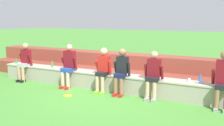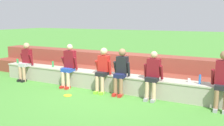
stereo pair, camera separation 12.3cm
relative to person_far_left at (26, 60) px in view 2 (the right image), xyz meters
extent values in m
plane|color=#4C9338|center=(3.36, 0.03, -0.76)|extent=(80.00, 80.00, 0.00)
cube|color=#A8A08E|center=(3.36, 0.27, -0.49)|extent=(8.60, 0.49, 0.54)
cube|color=#BCB39F|center=(3.36, 0.27, -0.23)|extent=(8.64, 0.53, 0.04)
cube|color=brown|center=(3.36, 1.02, -0.51)|extent=(11.85, 0.74, 0.50)
cube|color=brown|center=(3.36, 1.76, -0.26)|extent=(11.85, 0.74, 0.99)
cylinder|color=tan|center=(-0.09, -0.20, -0.49)|extent=(0.11, 0.11, 0.54)
cylinder|color=tan|center=(0.09, -0.20, -0.49)|extent=(0.11, 0.11, 0.54)
cube|color=black|center=(-0.09, -0.24, -0.72)|extent=(0.10, 0.22, 0.08)
cube|color=black|center=(0.09, -0.24, -0.72)|extent=(0.10, 0.22, 0.08)
cube|color=#B2B2B7|center=(0.00, -0.06, -0.16)|extent=(0.30, 0.34, 0.12)
cube|color=maroon|center=(0.00, 0.09, 0.14)|extent=(0.34, 0.20, 0.50)
sphere|color=tan|center=(0.00, 0.09, 0.53)|extent=(0.22, 0.22, 0.22)
cylinder|color=maroon|center=(-0.22, 0.07, 0.03)|extent=(0.08, 0.18, 0.43)
cylinder|color=maroon|center=(0.22, 0.07, 0.03)|extent=(0.08, 0.19, 0.43)
cylinder|color=beige|center=(1.87, -0.21, -0.49)|extent=(0.11, 0.11, 0.54)
cylinder|color=beige|center=(2.08, -0.21, -0.49)|extent=(0.11, 0.11, 0.54)
cube|color=red|center=(1.87, -0.25, -0.72)|extent=(0.10, 0.22, 0.08)
cube|color=red|center=(2.08, -0.25, -0.72)|extent=(0.10, 0.22, 0.08)
cube|color=#2347B2|center=(1.97, -0.07, -0.16)|extent=(0.34, 0.35, 0.12)
cube|color=maroon|center=(1.97, 0.07, 0.18)|extent=(0.38, 0.20, 0.57)
sphere|color=beige|center=(1.97, 0.07, 0.58)|extent=(0.20, 0.20, 0.20)
cylinder|color=maroon|center=(1.73, 0.05, 0.05)|extent=(0.08, 0.25, 0.42)
cylinder|color=maroon|center=(2.21, 0.05, 0.05)|extent=(0.08, 0.17, 0.43)
cylinder|color=#DBAD89|center=(3.18, -0.21, -0.49)|extent=(0.11, 0.11, 0.54)
cylinder|color=#DBAD89|center=(3.36, -0.21, -0.49)|extent=(0.11, 0.11, 0.54)
cube|color=#8CD833|center=(3.18, -0.25, -0.72)|extent=(0.10, 0.22, 0.08)
cube|color=#8CD833|center=(3.36, -0.25, -0.72)|extent=(0.10, 0.22, 0.08)
cube|color=black|center=(3.27, -0.07, -0.16)|extent=(0.31, 0.35, 0.12)
cube|color=red|center=(3.27, 0.06, 0.14)|extent=(0.34, 0.20, 0.49)
sphere|color=#DBAD89|center=(3.27, 0.06, 0.51)|extent=(0.22, 0.22, 0.22)
cylinder|color=red|center=(3.05, 0.04, 0.03)|extent=(0.08, 0.23, 0.42)
cylinder|color=red|center=(3.49, 0.04, 0.03)|extent=(0.08, 0.14, 0.43)
cylinder|color=#996B4C|center=(3.79, -0.17, -0.49)|extent=(0.11, 0.11, 0.54)
cylinder|color=#996B4C|center=(3.97, -0.17, -0.49)|extent=(0.11, 0.11, 0.54)
cube|color=red|center=(3.79, -0.21, -0.72)|extent=(0.10, 0.22, 0.08)
cube|color=red|center=(3.97, -0.21, -0.72)|extent=(0.10, 0.22, 0.08)
cube|color=#191E47|center=(3.88, -0.05, -0.16)|extent=(0.30, 0.31, 0.12)
cube|color=black|center=(3.88, 0.11, 0.14)|extent=(0.34, 0.20, 0.50)
sphere|color=#996B4C|center=(3.88, 0.11, 0.52)|extent=(0.22, 0.22, 0.22)
cylinder|color=black|center=(3.66, 0.09, 0.03)|extent=(0.08, 0.20, 0.42)
cylinder|color=black|center=(4.10, 0.09, 0.03)|extent=(0.08, 0.15, 0.43)
cylinder|color=#DBAD89|center=(4.77, -0.17, -0.49)|extent=(0.11, 0.11, 0.54)
cylinder|color=#DBAD89|center=(4.97, -0.17, -0.49)|extent=(0.11, 0.11, 0.54)
cube|color=#99999E|center=(4.77, -0.21, -0.72)|extent=(0.10, 0.22, 0.08)
cube|color=#99999E|center=(4.97, -0.21, -0.72)|extent=(0.10, 0.22, 0.08)
cube|color=black|center=(4.87, -0.05, -0.16)|extent=(0.33, 0.31, 0.12)
cube|color=maroon|center=(4.87, 0.08, 0.15)|extent=(0.37, 0.20, 0.51)
sphere|color=#DBAD89|center=(4.87, 0.08, 0.52)|extent=(0.19, 0.19, 0.19)
cylinder|color=maroon|center=(4.64, 0.06, 0.03)|extent=(0.08, 0.16, 0.43)
cylinder|color=maroon|center=(5.11, 0.06, 0.03)|extent=(0.08, 0.22, 0.42)
cylinder|color=#996B4C|center=(6.57, -0.18, -0.49)|extent=(0.11, 0.11, 0.54)
cube|color=#99999E|center=(6.57, -0.22, -0.72)|extent=(0.10, 0.22, 0.08)
cube|color=black|center=(6.68, -0.05, -0.16)|extent=(0.34, 0.32, 0.12)
cube|color=maroon|center=(6.68, 0.06, 0.19)|extent=(0.38, 0.20, 0.60)
cylinder|color=maroon|center=(6.44, 0.04, 0.06)|extent=(0.08, 0.21, 0.42)
cylinder|color=green|center=(1.04, 0.29, -0.10)|extent=(0.07, 0.07, 0.22)
cylinder|color=red|center=(1.04, 0.29, 0.02)|extent=(0.04, 0.04, 0.02)
cylinder|color=blue|center=(6.11, 0.23, -0.09)|extent=(0.06, 0.06, 0.24)
cylinder|color=blue|center=(6.11, 0.23, 0.04)|extent=(0.04, 0.04, 0.02)
cylinder|color=green|center=(-0.70, 0.25, -0.12)|extent=(0.08, 0.08, 0.19)
cylinder|color=red|center=(-0.70, 0.25, -0.02)|extent=(0.05, 0.05, 0.02)
cylinder|color=white|center=(5.82, 0.29, -0.16)|extent=(0.08, 0.08, 0.10)
cylinder|color=yellow|center=(2.53, -0.84, -0.75)|extent=(0.25, 0.25, 0.02)
camera|label=1|loc=(6.86, -6.65, 1.52)|focal=39.95mm
camera|label=2|loc=(6.97, -6.59, 1.52)|focal=39.95mm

